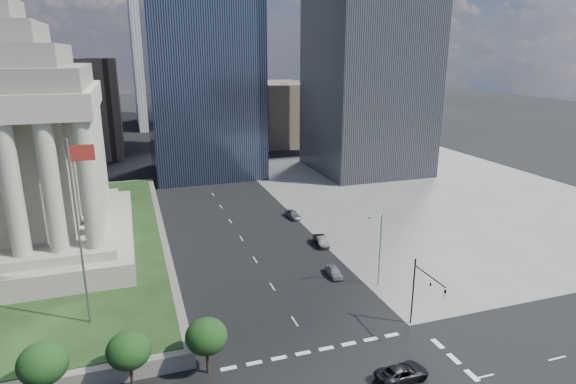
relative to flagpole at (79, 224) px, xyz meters
name	(u,v)px	position (x,y,z in m)	size (l,w,h in m)	color
ground	(196,168)	(21.83, 76.00, -13.11)	(500.00, 500.00, 0.00)	black
sidewalk_ne	(432,193)	(67.83, 36.00, -13.10)	(68.00, 90.00, 0.03)	slate
flagpole	(79,224)	(0.00, 0.00, 0.00)	(2.52, 0.24, 20.00)	slate
midrise_glass	(201,51)	(23.83, 71.00, 16.89)	(26.00, 26.00, 60.00)	black
building_filler_ne	(277,113)	(53.83, 106.00, -3.11)	(20.00, 30.00, 20.00)	#4F4136
building_filler_nw	(77,107)	(-8.17, 106.00, 0.89)	(24.00, 30.00, 28.00)	#4F4136
traffic_signal_ne	(423,289)	(34.33, -10.30, -7.86)	(0.30, 5.74, 8.00)	black
street_lamp_north	(379,246)	(35.16, 1.00, -7.45)	(2.13, 0.22, 10.00)	slate
pickup_truck	(402,373)	(28.10, -16.85, -12.39)	(2.42, 5.25, 1.46)	black
parked_sedan_near	(334,271)	(30.83, 5.32, -12.44)	(1.60, 3.98, 1.36)	gray
parked_sedan_mid	(321,241)	(33.33, 16.14, -12.36)	(1.59, 4.55, 1.50)	black
parked_sedan_far	(293,214)	(33.33, 29.95, -12.38)	(4.32, 1.74, 1.47)	slate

